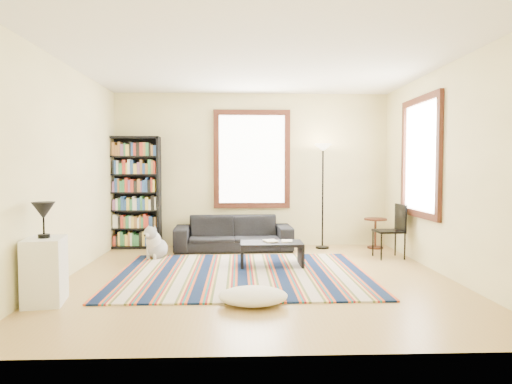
{
  "coord_description": "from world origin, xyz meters",
  "views": [
    {
      "loc": [
        -0.25,
        -5.91,
        1.44
      ],
      "look_at": [
        0.0,
        0.5,
        1.1
      ],
      "focal_mm": 32.0,
      "sensor_mm": 36.0,
      "label": 1
    }
  ],
  "objects_px": {
    "folding_chair": "(389,231)",
    "dog": "(157,242)",
    "floor_lamp": "(323,197)",
    "coffee_table": "(271,254)",
    "side_table": "(375,233)",
    "floor_cushion": "(253,296)",
    "sofa": "(234,233)",
    "white_cabinet": "(45,271)",
    "bookshelf": "(135,192)"
  },
  "relations": [
    {
      "from": "folding_chair",
      "to": "dog",
      "type": "relative_size",
      "value": 1.63
    },
    {
      "from": "floor_lamp",
      "to": "coffee_table",
      "type": "bearing_deg",
      "value": -124.54
    },
    {
      "from": "floor_lamp",
      "to": "side_table",
      "type": "height_order",
      "value": "floor_lamp"
    },
    {
      "from": "coffee_table",
      "to": "floor_cushion",
      "type": "distance_m",
      "value": 1.88
    },
    {
      "from": "floor_lamp",
      "to": "folding_chair",
      "type": "height_order",
      "value": "floor_lamp"
    },
    {
      "from": "floor_cushion",
      "to": "sofa",
      "type": "bearing_deg",
      "value": 94.25
    },
    {
      "from": "side_table",
      "to": "dog",
      "type": "height_order",
      "value": "side_table"
    },
    {
      "from": "white_cabinet",
      "to": "coffee_table",
      "type": "bearing_deg",
      "value": 24.17
    },
    {
      "from": "sofa",
      "to": "folding_chair",
      "type": "relative_size",
      "value": 2.37
    },
    {
      "from": "coffee_table",
      "to": "floor_lamp",
      "type": "height_order",
      "value": "floor_lamp"
    },
    {
      "from": "folding_chair",
      "to": "bookshelf",
      "type": "bearing_deg",
      "value": 161.67
    },
    {
      "from": "folding_chair",
      "to": "floor_lamp",
      "type": "bearing_deg",
      "value": 130.33
    },
    {
      "from": "coffee_table",
      "to": "side_table",
      "type": "xyz_separation_m",
      "value": [
        1.97,
        1.44,
        0.09
      ]
    },
    {
      "from": "coffee_table",
      "to": "dog",
      "type": "xyz_separation_m",
      "value": [
        -1.77,
        0.66,
        0.08
      ]
    },
    {
      "from": "bookshelf",
      "to": "dog",
      "type": "height_order",
      "value": "bookshelf"
    },
    {
      "from": "floor_lamp",
      "to": "folding_chair",
      "type": "distance_m",
      "value": 1.37
    },
    {
      "from": "side_table",
      "to": "coffee_table",
      "type": "bearing_deg",
      "value": -143.85
    },
    {
      "from": "bookshelf",
      "to": "side_table",
      "type": "distance_m",
      "value": 4.37
    },
    {
      "from": "floor_lamp",
      "to": "dog",
      "type": "xyz_separation_m",
      "value": [
        -2.8,
        -0.83,
        -0.67
      ]
    },
    {
      "from": "floor_cushion",
      "to": "folding_chair",
      "type": "distance_m",
      "value": 3.32
    },
    {
      "from": "floor_cushion",
      "to": "floor_lamp",
      "type": "distance_m",
      "value": 3.69
    },
    {
      "from": "sofa",
      "to": "floor_lamp",
      "type": "distance_m",
      "value": 1.71
    },
    {
      "from": "bookshelf",
      "to": "floor_lamp",
      "type": "bearing_deg",
      "value": -2.9
    },
    {
      "from": "white_cabinet",
      "to": "dog",
      "type": "xyz_separation_m",
      "value": [
        0.76,
        2.38,
        -0.09
      ]
    },
    {
      "from": "dog",
      "to": "floor_cushion",
      "type": "bearing_deg",
      "value": -36.03
    },
    {
      "from": "side_table",
      "to": "white_cabinet",
      "type": "height_order",
      "value": "white_cabinet"
    },
    {
      "from": "sofa",
      "to": "coffee_table",
      "type": "distance_m",
      "value": 1.5
    },
    {
      "from": "sofa",
      "to": "floor_cushion",
      "type": "xyz_separation_m",
      "value": [
        0.24,
        -3.23,
        -0.21
      ]
    },
    {
      "from": "sofa",
      "to": "side_table",
      "type": "height_order",
      "value": "sofa"
    },
    {
      "from": "sofa",
      "to": "dog",
      "type": "distance_m",
      "value": 1.41
    },
    {
      "from": "floor_lamp",
      "to": "dog",
      "type": "height_order",
      "value": "floor_lamp"
    },
    {
      "from": "coffee_table",
      "to": "dog",
      "type": "distance_m",
      "value": 1.89
    },
    {
      "from": "coffee_table",
      "to": "dog",
      "type": "bearing_deg",
      "value": 159.6
    },
    {
      "from": "sofa",
      "to": "white_cabinet",
      "type": "relative_size",
      "value": 2.91
    },
    {
      "from": "floor_cushion",
      "to": "side_table",
      "type": "distance_m",
      "value": 4.01
    },
    {
      "from": "floor_cushion",
      "to": "coffee_table",
      "type": "bearing_deg",
      "value": 79.93
    },
    {
      "from": "white_cabinet",
      "to": "side_table",
      "type": "bearing_deg",
      "value": 25.07
    },
    {
      "from": "bookshelf",
      "to": "folding_chair",
      "type": "relative_size",
      "value": 2.33
    },
    {
      "from": "bookshelf",
      "to": "floor_lamp",
      "type": "distance_m",
      "value": 3.36
    },
    {
      "from": "white_cabinet",
      "to": "sofa",
      "type": "bearing_deg",
      "value": 47.69
    },
    {
      "from": "floor_lamp",
      "to": "floor_cushion",
      "type": "bearing_deg",
      "value": -112.06
    },
    {
      "from": "coffee_table",
      "to": "white_cabinet",
      "type": "bearing_deg",
      "value": -145.88
    },
    {
      "from": "sofa",
      "to": "side_table",
      "type": "relative_size",
      "value": 3.77
    },
    {
      "from": "coffee_table",
      "to": "bookshelf",
      "type": "bearing_deg",
      "value": 144.68
    },
    {
      "from": "bookshelf",
      "to": "dog",
      "type": "distance_m",
      "value": 1.36
    },
    {
      "from": "coffee_table",
      "to": "folding_chair",
      "type": "height_order",
      "value": "folding_chair"
    },
    {
      "from": "coffee_table",
      "to": "white_cabinet",
      "type": "relative_size",
      "value": 1.29
    },
    {
      "from": "bookshelf",
      "to": "side_table",
      "type": "bearing_deg",
      "value": -2.89
    },
    {
      "from": "floor_cushion",
      "to": "dog",
      "type": "height_order",
      "value": "dog"
    },
    {
      "from": "floor_cushion",
      "to": "dog",
      "type": "relative_size",
      "value": 1.39
    }
  ]
}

